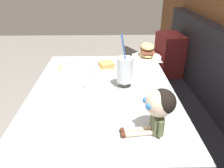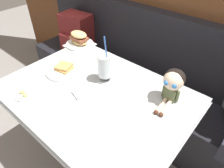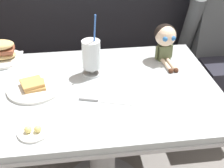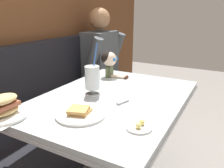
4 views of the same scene
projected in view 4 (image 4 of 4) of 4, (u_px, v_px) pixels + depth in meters
The scene contains 10 objects.
wood_panel_wall at pixel (6, 16), 1.62m from camera, with size 4.40×0.08×2.40m, color brown.
booth_bench at pixel (43, 131), 1.79m from camera, with size 2.60×0.48×1.00m.
diner_table at pixel (113, 125), 1.43m from camera, with size 1.11×0.81×0.74m.
toast_plate at pixel (80, 113), 1.12m from camera, with size 0.25×0.25×0.04m.
milkshake_glass at pixel (92, 79), 1.37m from camera, with size 0.10×0.10×0.32m.
sandwich_plate at pixel (4, 109), 1.09m from camera, with size 0.22×0.22×0.12m.
butter_saucer at pixel (139, 126), 1.00m from camera, with size 0.12×0.12×0.04m.
butter_knife at pixel (127, 101), 1.30m from camera, with size 0.23×0.09×0.01m.
seated_doll at pixel (109, 60), 1.74m from camera, with size 0.12×0.22×0.20m.
diner_patron at pixel (103, 60), 2.35m from camera, with size 0.55×0.48×0.81m.
Camera 4 is at (-1.12, -0.43, 1.24)m, focal length 36.35 mm.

